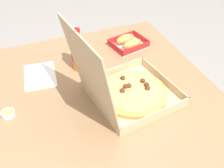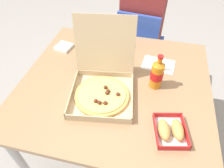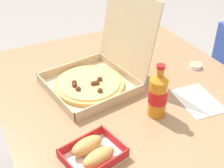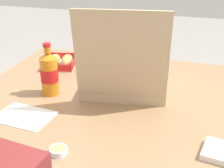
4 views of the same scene
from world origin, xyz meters
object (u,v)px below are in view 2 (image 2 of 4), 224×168
chair (139,44)px  napkin_pile (64,47)px  pizza_box_open (102,86)px  paper_menu (158,65)px  bread_side_box (171,130)px  diner_person (143,21)px  cola_bottle (157,74)px  dipping_sauce_cup (131,45)px

chair → napkin_pile: bearing=-134.8°
pizza_box_open → paper_menu: 0.45m
bread_side_box → napkin_pile: bread_side_box is taller
bread_side_box → paper_menu: (-0.09, 0.52, -0.02)m
paper_menu → napkin_pile: (-0.70, 0.04, 0.01)m
pizza_box_open → diner_person: bearing=82.6°
diner_person → napkin_pile: 0.77m
pizza_box_open → cola_bottle: bearing=23.8°
bread_side_box → paper_menu: bearing=100.0°
napkin_pile → dipping_sauce_cup: bearing=15.5°
chair → cola_bottle: 0.84m
chair → cola_bottle: size_ratio=3.71×
chair → paper_menu: chair is taller
diner_person → bread_side_box: 1.16m
diner_person → napkin_pile: diner_person is taller
pizza_box_open → paper_menu: (0.30, 0.33, -0.05)m
cola_bottle → napkin_pile: cola_bottle is taller
chair → pizza_box_open: 0.93m
chair → bread_side_box: 1.13m
pizza_box_open → cola_bottle: pizza_box_open is taller
napkin_pile → dipping_sauce_cup: 0.50m
diner_person → chair: bearing=-97.5°
bread_side_box → napkin_pile: size_ratio=1.98×
bread_side_box → cola_bottle: 0.34m
bread_side_box → paper_menu: bread_side_box is taller
napkin_pile → chair: bearing=45.2°
chair → napkin_pile: size_ratio=7.55×
cola_bottle → paper_menu: bearing=87.7°
dipping_sauce_cup → napkin_pile: bearing=-164.5°
diner_person → pizza_box_open: size_ratio=2.48×
bread_side_box → dipping_sauce_cup: bearing=114.3°
chair → bread_side_box: chair is taller
bread_side_box → chair: bearing=104.6°
napkin_pile → cola_bottle: bearing=-19.1°
paper_menu → dipping_sauce_cup: 0.28m
pizza_box_open → bread_side_box: pizza_box_open is taller
pizza_box_open → dipping_sauce_cup: 0.51m
bread_side_box → dipping_sauce_cup: bread_side_box is taller
chair → pizza_box_open: bearing=-97.4°
pizza_box_open → cola_bottle: (0.29, 0.13, 0.04)m
bread_side_box → cola_bottle: cola_bottle is taller
paper_menu → pizza_box_open: bearing=-126.4°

